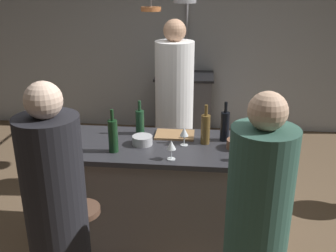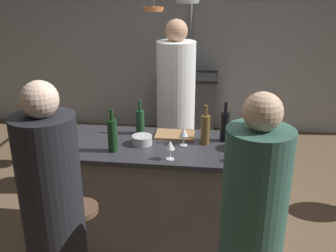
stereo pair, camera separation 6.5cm
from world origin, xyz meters
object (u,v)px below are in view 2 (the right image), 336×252
Objects in this scene: bar_stool_left at (82,244)px; wine_bottle_red at (112,135)px; cutting_board at (175,135)px; wine_bottle_green at (140,121)px; mixing_bowl_wooden at (236,145)px; wine_glass_near_left_guest at (184,133)px; guest_right at (251,245)px; stove_range at (188,106)px; wine_glass_near_right_guest at (170,146)px; pepper_mill at (258,148)px; guest_left at (55,228)px; mixing_bowl_steel at (142,140)px; chef at (176,117)px; wine_bottle_amber at (205,129)px; wine_glass_by_chef at (62,132)px; wine_bottle_dark at (225,126)px.

wine_bottle_red is (0.13, 0.45, 0.66)m from bar_stool_left.
cutting_board is 0.31m from wine_bottle_green.
mixing_bowl_wooden is (0.79, -0.23, -0.07)m from wine_bottle_green.
guest_right is at bearing -65.26° from wine_glass_near_left_guest.
wine_glass_near_right_guest reaches higher than stove_range.
pepper_mill is (0.09, 0.76, 0.25)m from guest_right.
wine_bottle_green is (0.28, 1.18, 0.25)m from guest_left.
mixing_bowl_wooden is at bearing -0.09° from mixing_bowl_steel.
mixing_bowl_wooden reaches higher than bar_stool_left.
wine_bottle_amber is at bearing -68.91° from chef.
wine_glass_by_chef is 1.00× the size of wine_glass_near_right_guest.
wine_bottle_amber is 1.12m from wine_glass_by_chef.
mixing_bowl_wooden is at bearing 27.10° from wine_glass_near_right_guest.
wine_bottle_amber is at bearing 51.23° from guest_left.
bar_stool_left is 2.12× the size of cutting_board.
wine_glass_near_right_guest is at bearing -44.48° from mixing_bowl_steel.
guest_left reaches higher than wine_bottle_red.
bar_stool_left is 4.66× the size of wine_glass_by_chef.
chef is 1.96m from guest_right.
cutting_board is 0.96× the size of wine_bottle_red.
wine_bottle_dark is (0.46, -2.32, 0.58)m from stove_range.
wine_bottle_red is at bearing -140.10° from cutting_board.
wine_bottle_red is 1.03× the size of wine_bottle_dark.
bar_stool_left is 3.24× the size of pepper_mill.
wine_bottle_dark is at bearing -57.61° from chef.
wine_glass_by_chef is at bearing -151.97° from wine_bottle_green.
wine_bottle_amber is (0.55, -0.15, 0.01)m from wine_bottle_green.
wine_bottle_amber is at bearing -82.75° from stove_range.
wine_glass_by_chef is (-1.11, -0.15, -0.02)m from wine_bottle_amber.
wine_bottle_dark is 2.15× the size of mixing_bowl_wooden.
bar_stool_left is (-0.50, -1.49, -0.45)m from chef.
wine_bottle_dark is (0.97, 0.75, 0.65)m from bar_stool_left.
guest_left is 1.35m from wine_bottle_amber.
wine_bottle_amber reaches higher than mixing_bowl_steel.
wine_glass_by_chef is at bearing -172.97° from mixing_bowl_steel.
cutting_board is at bearing 55.10° from bar_stool_left.
wine_glass_near_right_guest is at bearing -134.74° from wine_bottle_dark.
guest_right reaches higher than wine_glass_near_left_guest.
wine_bottle_green is at bearing 71.90° from bar_stool_left.
cutting_board is at bearing -3.23° from wine_bottle_green.
wine_bottle_green is 0.40m from wine_bottle_red.
bar_stool_left is at bearing -99.48° from stove_range.
wine_bottle_dark is (0.98, 1.11, 0.26)m from guest_left.
chef is 0.73m from wine_bottle_green.
wine_bottle_red is (0.14, 0.81, 0.27)m from guest_left.
pepper_mill is 1.50m from wine_glass_by_chef.
wine_bottle_dark is at bearing 13.10° from mixing_bowl_steel.
wine_glass_by_chef is (-0.57, -0.30, -0.00)m from wine_bottle_green.
wine_bottle_amber is 2.19× the size of wine_glass_near_right_guest.
mixing_bowl_wooden is (0.24, -0.07, -0.09)m from wine_bottle_amber.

